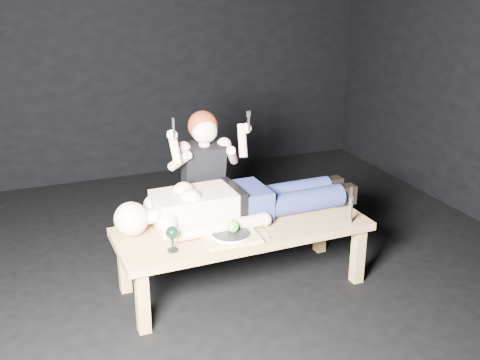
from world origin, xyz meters
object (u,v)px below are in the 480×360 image
Objects in this scene: kneeling_woman at (201,182)px; carving_knife at (351,205)px; goblet at (172,239)px; table at (243,256)px; lying_man at (242,197)px; serving_tray at (230,237)px.

carving_knife is (0.78, -0.75, -0.00)m from kneeling_woman.
goblet is 0.62× the size of carving_knife.
carving_knife reaches higher than goblet.
kneeling_woman is 7.29× the size of goblet.
table is 0.63m from goblet.
table is 0.65m from kneeling_woman.
lying_man is at bearing 148.58° from carving_knife.
serving_tray is (-0.14, -0.15, 0.24)m from table.
carving_knife is at bearing -41.54° from kneeling_woman.
carving_knife reaches higher than serving_tray.
serving_tray is (-0.03, -0.69, -0.12)m from kneeling_woman.
carving_knife is (0.67, -0.22, 0.35)m from table.
kneeling_woman is (-0.11, 0.53, 0.35)m from table.
serving_tray is at bearing -90.40° from kneeling_woman.
goblet is (-0.41, -0.71, -0.05)m from kneeling_woman.
lying_man is at bearing 69.08° from table.
table is 4.81× the size of serving_tray.
lying_man is at bearing -65.60° from kneeling_woman.
table is at bearing -75.96° from kneeling_woman.
goblet reaches higher than serving_tray.
kneeling_woman reaches higher than carving_knife.
kneeling_woman is 0.82m from goblet.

